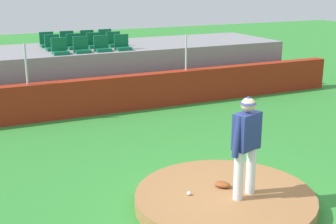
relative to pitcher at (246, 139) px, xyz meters
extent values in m
plane|color=#318532|center=(-0.25, 0.23, -1.32)|extent=(60.00, 60.00, 0.00)
cylinder|color=#98683D|center=(-0.25, 0.23, -1.19)|extent=(3.25, 3.25, 0.26)
cylinder|color=silver|center=(-0.17, -0.06, -0.62)|extent=(0.17, 0.17, 0.89)
cylinder|color=silver|center=(0.17, 0.06, -0.62)|extent=(0.17, 0.17, 0.89)
cube|color=navy|center=(0.00, 0.00, 0.15)|extent=(0.56, 0.42, 0.64)
cylinder|color=navy|center=(-0.25, -0.09, 0.11)|extent=(0.23, 0.18, 0.73)
cylinder|color=navy|center=(0.25, 0.09, 0.11)|extent=(0.30, 0.20, 0.73)
sphere|color=tan|center=(0.00, 0.00, 0.61)|extent=(0.25, 0.25, 0.25)
cone|color=navy|center=(0.00, 0.00, 0.70)|extent=(0.36, 0.36, 0.14)
sphere|color=white|center=(-0.87, 0.43, -1.02)|extent=(0.07, 0.07, 0.07)
ellipsoid|color=brown|center=(-0.16, 0.46, -1.01)|extent=(0.35, 0.36, 0.11)
cube|color=maroon|center=(-0.25, 7.10, -0.77)|extent=(16.87, 0.40, 1.10)
cylinder|color=silver|center=(-2.53, 7.10, 0.36)|extent=(0.06, 0.06, 1.16)
cylinder|color=silver|center=(2.50, 7.10, 0.36)|extent=(0.06, 0.06, 1.16)
cube|color=gray|center=(-0.25, 9.55, -0.47)|extent=(14.41, 3.43, 1.70)
cube|color=#0E5E3A|center=(-1.29, 8.26, 0.44)|extent=(0.48, 0.44, 0.10)
cube|color=#0E5E3A|center=(-1.29, 8.44, 0.69)|extent=(0.48, 0.08, 0.40)
cube|color=#0E5E3A|center=(-0.59, 8.29, 0.44)|extent=(0.48, 0.44, 0.10)
cube|color=#0E5E3A|center=(-0.59, 8.47, 0.69)|extent=(0.48, 0.08, 0.40)
cube|color=#0E5E3A|center=(0.09, 8.31, 0.44)|extent=(0.48, 0.44, 0.10)
cube|color=#0E5E3A|center=(0.09, 8.49, 0.69)|extent=(0.48, 0.08, 0.40)
cube|color=#0E5E3A|center=(0.79, 8.31, 0.44)|extent=(0.48, 0.44, 0.10)
cube|color=#0E5E3A|center=(0.79, 8.49, 0.69)|extent=(0.48, 0.08, 0.40)
cube|color=#0E5E3A|center=(-1.31, 9.21, 0.44)|extent=(0.48, 0.44, 0.10)
cube|color=#0E5E3A|center=(-1.31, 9.39, 0.69)|extent=(0.48, 0.08, 0.40)
cube|color=#0E5E3A|center=(-0.59, 9.19, 0.44)|extent=(0.48, 0.44, 0.10)
cube|color=#0E5E3A|center=(-0.59, 9.37, 0.69)|extent=(0.48, 0.08, 0.40)
cube|color=#0E5E3A|center=(0.09, 9.18, 0.44)|extent=(0.48, 0.44, 0.10)
cube|color=#0E5E3A|center=(0.09, 9.36, 0.69)|extent=(0.48, 0.08, 0.40)
cube|color=#0E5E3A|center=(0.81, 9.18, 0.44)|extent=(0.48, 0.44, 0.10)
cube|color=#0E5E3A|center=(0.81, 9.36, 0.69)|extent=(0.48, 0.08, 0.40)
cube|color=#0E5E3A|center=(-1.31, 10.09, 0.44)|extent=(0.48, 0.44, 0.10)
cube|color=#0E5E3A|center=(-1.31, 10.27, 0.69)|extent=(0.48, 0.08, 0.40)
cube|color=#0E5E3A|center=(-0.61, 10.08, 0.44)|extent=(0.48, 0.44, 0.10)
cube|color=#0E5E3A|center=(-0.61, 10.26, 0.69)|extent=(0.48, 0.08, 0.40)
cube|color=#0E5E3A|center=(0.11, 10.06, 0.44)|extent=(0.48, 0.44, 0.10)
cube|color=#0E5E3A|center=(0.11, 10.24, 0.69)|extent=(0.48, 0.08, 0.40)
cube|color=#0E5E3A|center=(0.80, 10.11, 0.44)|extent=(0.48, 0.44, 0.10)
cube|color=#0E5E3A|center=(0.80, 10.29, 0.69)|extent=(0.48, 0.08, 0.40)
camera|label=1|loc=(-4.47, -6.34, 2.66)|focal=50.36mm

